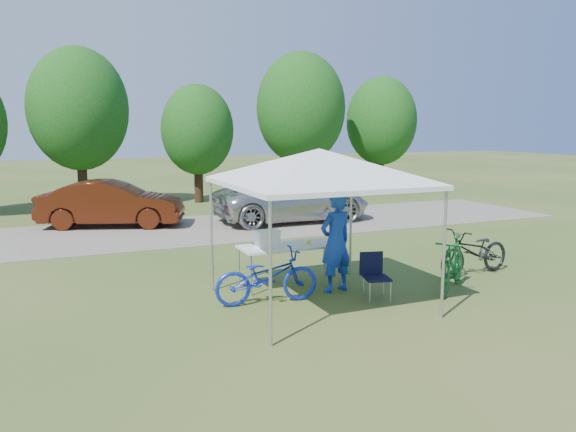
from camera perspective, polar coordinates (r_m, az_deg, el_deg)
name	(u,v)px	position (r m, az deg, el deg)	size (l,w,h in m)	color
ground	(318,303)	(10.08, 3.07, -8.84)	(100.00, 100.00, 0.00)	#2D5119
gravel_strip	(202,229)	(17.40, -8.75, -1.28)	(24.00, 5.00, 0.02)	gray
canopy	(319,153)	(9.61, 3.20, 6.40)	(4.53, 4.53, 3.00)	#A5A5AA
treeline	(153,116)	(22.98, -13.60, 9.88)	(24.89, 4.28, 6.30)	#382314
folding_table	(290,247)	(10.98, 0.18, -3.18)	(1.98, 0.82, 0.81)	white
folding_chair	(374,272)	(10.32, 8.76, -5.63)	(0.52, 0.54, 0.85)	black
cooler	(267,239)	(10.76, -2.11, -2.31)	(0.45, 0.31, 0.32)	white
ice_cream_cup	(309,242)	(11.07, 2.10, -2.68)	(0.09, 0.09, 0.07)	#F0F038
cyclist	(336,242)	(10.58, 4.87, -2.63)	(0.70, 0.46, 1.92)	#163CB4
bike_blue	(267,277)	(9.94, -2.17, -6.17)	(0.65, 1.85, 0.97)	#152BBF
bike_green	(452,264)	(11.11, 16.36, -4.71)	(0.49, 1.73, 1.04)	#176A2A
bike_dark	(475,252)	(12.45, 18.47, -3.45)	(0.67, 1.91, 1.00)	black
minivan	(292,199)	(18.49, 0.44, 1.71)	(2.38, 5.16, 1.43)	beige
sedan	(112,204)	(18.31, -17.47, 1.22)	(1.52, 4.35, 1.43)	#4A1B0C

